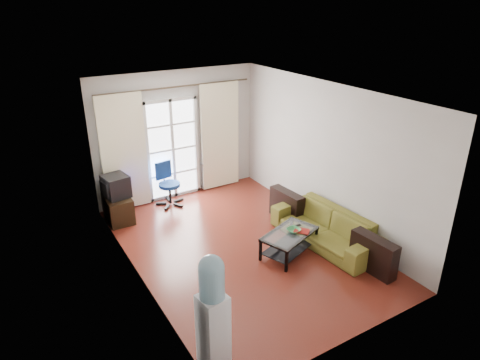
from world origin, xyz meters
name	(u,v)px	position (x,y,z in m)	size (l,w,h in m)	color
floor	(241,247)	(0.00, 0.00, 0.00)	(5.20, 5.20, 0.00)	maroon
ceiling	(241,93)	(0.00, 0.00, 2.70)	(5.20, 5.20, 0.00)	white
wall_back	(178,135)	(0.00, 2.60, 1.35)	(3.60, 0.02, 2.70)	beige
wall_front	(358,251)	(0.00, -2.60, 1.35)	(3.60, 0.02, 2.70)	beige
wall_left	(134,201)	(-1.80, 0.00, 1.35)	(0.02, 5.20, 2.70)	beige
wall_right	(325,156)	(1.80, 0.00, 1.35)	(0.02, 5.20, 2.70)	beige
french_door	(173,149)	(-0.15, 2.54, 1.07)	(1.16, 0.06, 2.15)	white
curtain_rod	(177,87)	(0.00, 2.50, 2.38)	(0.04, 0.04, 3.30)	#4C3F2D
curtain_left	(124,153)	(-1.20, 2.48, 1.20)	(0.90, 0.07, 2.35)	#FFF8CD
curtain_right	(220,136)	(0.95, 2.48, 1.20)	(0.90, 0.07, 2.35)	#FFF8CD
radiator	(214,174)	(0.80, 2.50, 0.33)	(0.64, 0.12, 0.64)	gray
sofa	(325,227)	(1.35, -0.63, 0.30)	(0.95, 2.12, 0.60)	brown
coffee_table	(289,240)	(0.58, -0.60, 0.26)	(1.13, 0.88, 0.41)	silver
bowl	(294,230)	(0.66, -0.60, 0.43)	(0.26, 0.26, 0.05)	#36944F
book	(301,234)	(0.71, -0.73, 0.42)	(0.30, 0.31, 0.02)	#A92714
remote	(297,225)	(0.84, -0.48, 0.41)	(0.14, 0.04, 0.02)	black
tv_stand	(118,209)	(-1.55, 2.05, 0.25)	(0.46, 0.68, 0.50)	black
crt_tv	(115,186)	(-1.54, 2.09, 0.71)	(0.52, 0.52, 0.43)	black
task_chair	(169,192)	(-0.42, 2.22, 0.27)	(0.72, 0.72, 0.91)	black
water_cooler	(213,309)	(-1.60, -2.02, 0.78)	(0.35, 0.34, 1.49)	white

